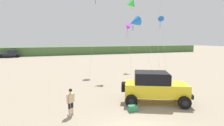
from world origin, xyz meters
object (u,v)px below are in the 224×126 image
at_px(cooler_box, 133,108).
at_px(kite_orange_streamer, 133,5).
at_px(jeep, 155,86).
at_px(kite_pink_ribbon, 161,20).
at_px(distant_pickup, 10,54).
at_px(person_watching, 71,100).
at_px(kite_black_sled, 128,27).
at_px(kite_green_box, 134,22).

xyz_separation_m(cooler_box, kite_orange_streamer, (5.41, 11.28, 8.80)).
bearing_deg(jeep, kite_pink_ribbon, 53.43).
bearing_deg(distant_pickup, kite_pink_ribbon, -55.33).
distance_m(jeep, person_watching, 6.02).
height_order(cooler_box, kite_orange_streamer, kite_orange_streamer).
relative_size(cooler_box, kite_pink_ribbon, 0.08).
xyz_separation_m(cooler_box, kite_black_sled, (6.34, 14.58, 6.18)).
relative_size(distant_pickup, kite_black_sled, 0.65).
height_order(person_watching, kite_pink_ribbon, kite_pink_ribbon).
height_order(distant_pickup, kite_black_sled, kite_black_sled).
relative_size(distant_pickup, kite_pink_ribbon, 0.63).
height_order(person_watching, kite_black_sled, kite_black_sled).
distance_m(cooler_box, kite_pink_ribbon, 14.06).
distance_m(person_watching, distant_pickup, 42.20).
relative_size(jeep, kite_green_box, 0.68).
distance_m(cooler_box, kite_black_sled, 17.06).
relative_size(kite_pink_ribbon, kite_green_box, 1.00).
bearing_deg(kite_green_box, kite_black_sled, 72.57).
bearing_deg(jeep, cooler_box, -157.56).
distance_m(cooler_box, distant_pickup, 43.97).
relative_size(person_watching, kite_pink_ribbon, 0.23).
bearing_deg(kite_green_box, person_watching, -134.71).
bearing_deg(person_watching, kite_pink_ribbon, 34.80).
distance_m(distant_pickup, kite_green_box, 37.86).
bearing_deg(kite_orange_streamer, jeep, -107.14).
xyz_separation_m(jeep, kite_orange_streamer, (3.20, 10.36, 7.79)).
bearing_deg(kite_black_sled, kite_green_box, -107.43).
xyz_separation_m(distant_pickup, kite_pink_ribbon, (22.47, -32.50, 6.01)).
bearing_deg(kite_pink_ribbon, distant_pickup, 124.67).
bearing_deg(cooler_box, distant_pickup, 116.30).
distance_m(distant_pickup, kite_pink_ribbon, 39.97).
height_order(kite_black_sled, kite_pink_ribbon, kite_pink_ribbon).
bearing_deg(kite_black_sled, jeep, -106.81).
bearing_deg(distant_pickup, kite_orange_streamer, -57.15).
relative_size(person_watching, cooler_box, 2.98).
bearing_deg(kite_green_box, kite_orange_streamer, 69.91).
bearing_deg(cooler_box, person_watching, 176.98).
bearing_deg(cooler_box, kite_black_sled, 73.98).
bearing_deg(kite_black_sled, kite_orange_streamer, -105.78).
bearing_deg(cooler_box, kite_green_box, 70.73).
relative_size(cooler_box, kite_orange_streamer, 0.06).
bearing_deg(distant_pickup, kite_green_box, -59.77).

